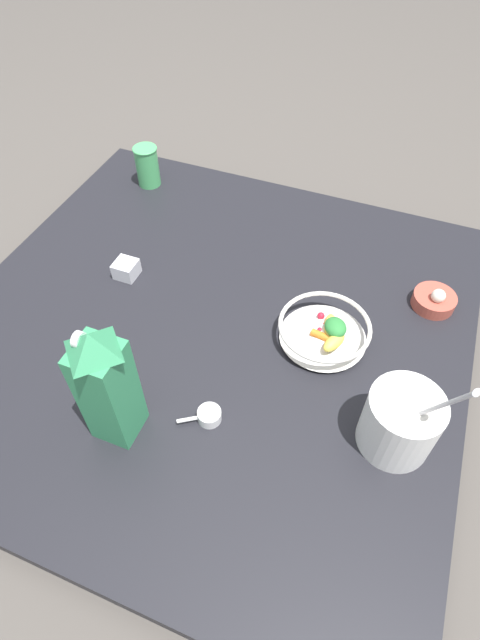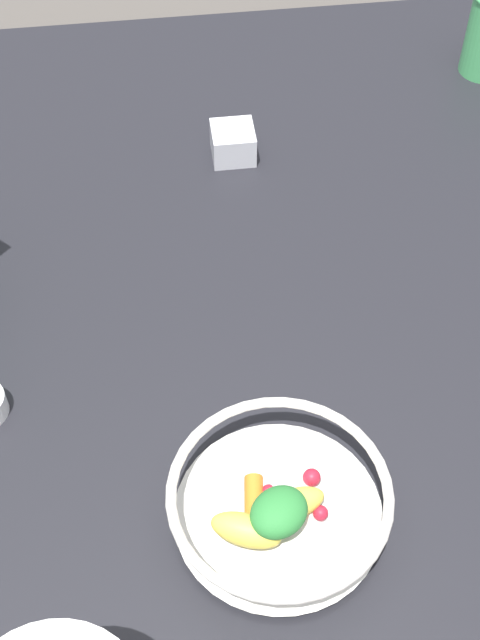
% 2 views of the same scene
% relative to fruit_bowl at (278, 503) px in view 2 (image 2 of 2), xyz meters
% --- Properties ---
extents(ground_plane, '(6.00, 6.00, 0.00)m').
position_rel_fruit_bowl_xyz_m(ground_plane, '(0.05, -0.26, -0.08)').
color(ground_plane, '#4C4742').
extents(countertop, '(1.17, 1.17, 0.04)m').
position_rel_fruit_bowl_xyz_m(countertop, '(0.05, -0.26, -0.06)').
color(countertop, black).
rests_on(countertop, ground_plane).
extents(fruit_bowl, '(0.21, 0.21, 0.08)m').
position_rel_fruit_bowl_xyz_m(fruit_bowl, '(0.00, 0.00, 0.00)').
color(fruit_bowl, silver).
rests_on(fruit_bowl, countertop).
extents(spice_jar, '(0.05, 0.05, 0.04)m').
position_rel_fruit_bowl_xyz_m(spice_jar, '(-0.02, -0.52, -0.02)').
color(spice_jar, silver).
rests_on(spice_jar, countertop).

